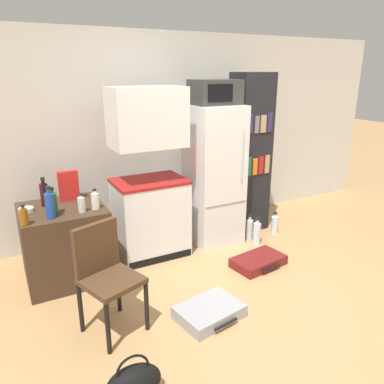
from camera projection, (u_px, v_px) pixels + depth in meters
ground_plane at (258, 301)px, 3.37m from camera, size 24.00×24.00×0.00m
wall_back at (179, 134)px, 4.77m from camera, size 6.40×0.10×2.42m
side_table at (65, 243)px, 3.66m from camera, size 0.77×0.73×0.74m
kitchen_hutch at (149, 182)px, 4.01m from camera, size 0.76×0.55×1.83m
refrigerator at (214, 176)px, 4.36m from camera, size 0.56×0.60×1.62m
microwave at (215, 92)px, 4.07m from camera, size 0.52×0.37×0.27m
bookshelf at (250, 154)px, 4.67m from camera, size 0.45×0.36×1.96m
bottle_amber_beer at (24, 217)px, 3.12m from camera, size 0.07×0.07×0.18m
bottle_clear_short at (81, 204)px, 3.42m from camera, size 0.07×0.07×0.18m
bottle_blue_soda at (50, 205)px, 3.26m from camera, size 0.08×0.08×0.29m
bottle_wine_dark at (44, 194)px, 3.57m from camera, size 0.08×0.08×0.28m
bottle_milk_white at (95, 200)px, 3.49m from camera, size 0.07×0.07×0.20m
bottle_green_tall at (53, 203)px, 3.36m from camera, size 0.07×0.07×0.25m
bowl at (26, 210)px, 3.44m from camera, size 0.13×0.13×0.04m
cereal_box at (69, 186)px, 3.71m from camera, size 0.19×0.07×0.30m
chair at (105, 269)px, 2.89m from camera, size 0.51×0.51×0.87m
suitcase_large_flat at (258, 261)px, 3.97m from camera, size 0.60×0.41×0.10m
suitcase_small_flat at (209, 312)px, 3.13m from camera, size 0.58×0.47×0.11m
handbag at (134, 383)px, 2.33m from camera, size 0.36×0.20×0.33m
water_bottle_front at (275, 224)px, 4.75m from camera, size 0.09×0.09×0.28m
water_bottle_middle at (257, 233)px, 4.44m from camera, size 0.09×0.09×0.33m
water_bottle_back at (249, 229)px, 4.56m from camera, size 0.08×0.08×0.32m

